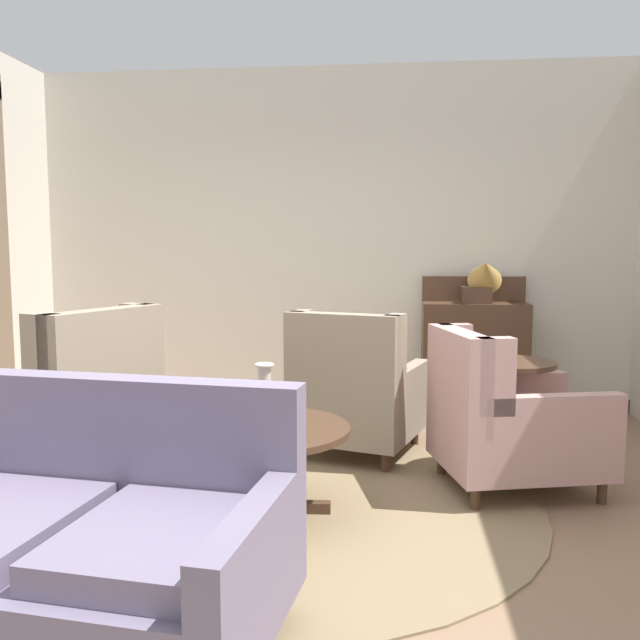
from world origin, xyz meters
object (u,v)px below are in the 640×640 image
side_table (510,407)px  sideboard (474,353)px  porcelain_vase (265,402)px  settee (89,542)px  armchair_near_sideboard (355,395)px  armchair_beside_settee (74,418)px  coffee_table (264,441)px  armchair_foreground_right (505,422)px  gramophone (482,278)px

side_table → sideboard: bearing=91.5°
porcelain_vase → settee: 1.31m
settee → armchair_near_sideboard: armchair_near_sideboard is taller
settee → armchair_beside_settee: size_ratio=1.36×
coffee_table → sideboard: bearing=58.9°
porcelain_vase → armchair_beside_settee: armchair_beside_settee is taller
armchair_near_sideboard → armchair_beside_settee: bearing=46.7°
porcelain_vase → armchair_foreground_right: 1.46m
armchair_foreground_right → armchair_beside_settee: armchair_beside_settee is taller
porcelain_vase → side_table: porcelain_vase is taller
porcelain_vase → armchair_near_sideboard: size_ratio=0.33×
side_table → gramophone: 1.62m
porcelain_vase → armchair_near_sideboard: 1.19m
armchair_near_sideboard → sideboard: sideboard is taller
settee → armchair_near_sideboard: 2.46m
armchair_beside_settee → sideboard: 3.29m
coffee_table → settee: bearing=-107.2°
coffee_table → settee: (-0.39, -1.25, -0.02)m
armchair_near_sideboard → sideboard: bearing=-110.1°
armchair_near_sideboard → side_table: (0.98, -0.30, 0.02)m
armchair_foreground_right → armchair_beside_settee: size_ratio=0.96×
armchair_foreground_right → sideboard: bearing=-14.9°
armchair_near_sideboard → gramophone: gramophone is taller
armchair_beside_settee → side_table: (2.57, 0.59, -0.01)m
settee → armchair_foreground_right: bearing=52.4°
armchair_foreground_right → coffee_table: bearing=97.0°
settee → side_table: settee is taller
armchair_beside_settee → side_table: bearing=123.9°
coffee_table → gramophone: 2.73m
gramophone → porcelain_vase: bearing=-122.2°
armchair_foreground_right → gramophone: (0.07, 1.68, 0.78)m
armchair_foreground_right → armchair_beside_settee: (-2.51, -0.34, 0.04)m
armchair_foreground_right → side_table: size_ratio=1.44×
armchair_foreground_right → porcelain_vase: bearing=98.3°
coffee_table → sideboard: sideboard is taller
armchair_foreground_right → sideboard: sideboard is taller
armchair_near_sideboard → armchair_foreground_right: bearing=166.8°
coffee_table → settee: 1.31m
armchair_beside_settee → sideboard: bearing=150.8°
armchair_near_sideboard → gramophone: bearing=-113.3°
coffee_table → sideboard: (1.38, 2.28, 0.15)m
armchair_beside_settee → gramophone: 3.36m
side_table → armchair_beside_settee: bearing=-167.2°
porcelain_vase → armchair_foreground_right: bearing=22.3°
coffee_table → side_table: side_table is taller
armchair_foreground_right → gramophone: gramophone is taller
coffee_table → settee: size_ratio=0.62×
settee → armchair_beside_settee: (-0.77, 1.43, 0.06)m
coffee_table → armchair_near_sideboard: armchair_near_sideboard is taller
armchair_foreground_right → side_table: bearing=-29.1°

